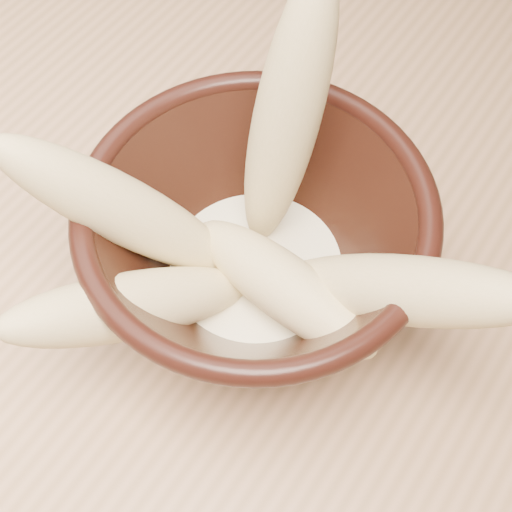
{
  "coord_description": "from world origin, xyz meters",
  "views": [
    {
      "loc": [
        0.34,
        -0.2,
        1.21
      ],
      "look_at": [
        0.2,
        -0.0,
        0.81
      ],
      "focal_mm": 50.0,
      "sensor_mm": 36.0,
      "label": 1
    }
  ],
  "objects": [
    {
      "name": "bowl",
      "position": [
        0.2,
        -0.0,
        0.82
      ],
      "size": [
        0.22,
        0.22,
        0.12
      ],
      "rotation": [
        0.0,
        0.0,
        -0.1
      ],
      "color": "black",
      "rests_on": "table"
    },
    {
      "name": "milk_puddle",
      "position": [
        0.2,
        -0.0,
        0.79
      ],
      "size": [
        0.12,
        0.12,
        0.02
      ],
      "primitive_type": "cylinder",
      "color": "#FAF1C9",
      "rests_on": "bowl"
    },
    {
      "name": "banana_left",
      "position": [
        0.14,
        -0.05,
        0.86
      ],
      "size": [
        0.15,
        0.12,
        0.15
      ],
      "primitive_type": "ellipsoid",
      "rotation": [
        0.79,
        0.0,
        -1.01
      ],
      "color": "#CCB978",
      "rests_on": "bowl"
    },
    {
      "name": "banana_right",
      "position": [
        0.29,
        0.0,
        0.85
      ],
      "size": [
        0.18,
        0.05,
        0.15
      ],
      "primitive_type": "ellipsoid",
      "rotation": [
        0.91,
        0.0,
        1.63
      ],
      "color": "#CCB978",
      "rests_on": "bowl"
    },
    {
      "name": "banana_front",
      "position": [
        0.17,
        -0.08,
        0.83
      ],
      "size": [
        0.11,
        0.17,
        0.11
      ],
      "primitive_type": "ellipsoid",
      "rotation": [
        1.1,
        0.0,
        -0.49
      ],
      "color": "#CCB978",
      "rests_on": "bowl"
    },
    {
      "name": "banana_upright",
      "position": [
        0.19,
        0.04,
        0.89
      ],
      "size": [
        0.04,
        0.1,
        0.2
      ],
      "primitive_type": "ellipsoid",
      "rotation": [
        0.29,
        0.0,
        3.13
      ],
      "color": "#CCB978",
      "rests_on": "bowl"
    },
    {
      "name": "banana_across",
      "position": [
        0.23,
        -0.02,
        0.82
      ],
      "size": [
        0.15,
        0.06,
        0.05
      ],
      "primitive_type": "ellipsoid",
      "rotation": [
        1.48,
        0.0,
        1.42
      ],
      "color": "#CCB978",
      "rests_on": "bowl"
    },
    {
      "name": "table",
      "position": [
        0.0,
        0.0,
        0.67
      ],
      "size": [
        1.2,
        0.8,
        0.75
      ],
      "color": "tan",
      "rests_on": "ground"
    }
  ]
}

